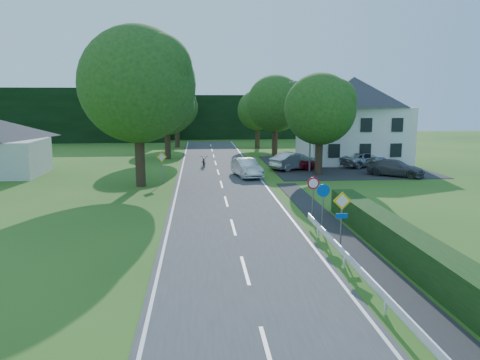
{
  "coord_description": "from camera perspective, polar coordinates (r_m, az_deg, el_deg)",
  "views": [
    {
      "loc": [
        -1.68,
        -10.75,
        6.43
      ],
      "look_at": [
        0.85,
        17.67,
        1.46
      ],
      "focal_mm": 35.0,
      "sensor_mm": 36.0,
      "label": 1
    }
  ],
  "objects": [
    {
      "name": "parked_car_grey",
      "position": [
        41.23,
        18.42,
        1.41
      ],
      "size": [
        4.83,
        4.33,
        1.35
      ],
      "primitive_type": "imported",
      "rotation": [
        0.0,
        0.0,
        0.91
      ],
      "color": "#444449",
      "rests_on": "parking_pad"
    },
    {
      "name": "tree_right_back",
      "position": [
        61.29,
        2.14,
        7.4
      ],
      "size": [
        6.2,
        6.2,
        7.56
      ],
      "primitive_type": null,
      "color": "#164715",
      "rests_on": "ground"
    },
    {
      "name": "tree_right_far",
      "position": [
        53.5,
        4.3,
        7.84
      ],
      "size": [
        7.4,
        7.4,
        9.09
      ],
      "primitive_type": null,
      "color": "#164715",
      "rests_on": "ground"
    },
    {
      "name": "sign_priority_right",
      "position": [
        20.2,
        12.31,
        -3.61
      ],
      "size": [
        0.78,
        0.09,
        2.59
      ],
      "color": "slate",
      "rests_on": "ground"
    },
    {
      "name": "footpath",
      "position": [
        15.74,
        21.09,
        -14.85
      ],
      "size": [
        1.5,
        44.0,
        0.04
      ],
      "primitive_type": "cube",
      "color": "#242326",
      "rests_on": "ground"
    },
    {
      "name": "parked_car_silver_a",
      "position": [
        43.02,
        6.67,
        2.33
      ],
      "size": [
        4.96,
        3.82,
        1.57
      ],
      "primitive_type": "imported",
      "rotation": [
        0.0,
        0.0,
        2.09
      ],
      "color": "#A4A3A8",
      "rests_on": "parking_pad"
    },
    {
      "name": "sign_roundabout",
      "position": [
        23.04,
        10.08,
        -2.19
      ],
      "size": [
        0.64,
        0.08,
        2.37
      ],
      "color": "slate",
      "rests_on": "ground"
    },
    {
      "name": "parking_pad",
      "position": [
        46.29,
        12.16,
        1.7
      ],
      "size": [
        14.0,
        16.0,
        0.04
      ],
      "primitive_type": "cube",
      "color": "#242326",
      "rests_on": "ground"
    },
    {
      "name": "tree_right_mid",
      "position": [
        40.13,
        9.69,
        6.69
      ],
      "size": [
        7.0,
        7.0,
        8.58
      ],
      "primitive_type": null,
      "color": "#164715",
      "rests_on": "ground"
    },
    {
      "name": "guardrail",
      "position": [
        12.76,
        22.71,
        -19.43
      ],
      "size": [
        0.12,
        26.0,
        0.69
      ],
      "primitive_type": null,
      "color": "white",
      "rests_on": "ground"
    },
    {
      "name": "treeline_right",
      "position": [
        77.42,
        2.12,
        7.71
      ],
      "size": [
        30.0,
        5.0,
        7.0
      ],
      "primitive_type": "cube",
      "color": "black",
      "rests_on": "ground"
    },
    {
      "name": "motorcycle",
      "position": [
        44.46,
        -4.42,
        2.31
      ],
      "size": [
        0.82,
        2.12,
        1.1
      ],
      "primitive_type": "imported",
      "rotation": [
        0.0,
        0.0,
        0.05
      ],
      "color": "black",
      "rests_on": "road"
    },
    {
      "name": "moving_car",
      "position": [
        38.68,
        0.8,
        1.51
      ],
      "size": [
        2.42,
        4.8,
        1.51
      ],
      "primitive_type": "imported",
      "rotation": [
        0.0,
        0.0,
        0.18
      ],
      "color": "silver",
      "rests_on": "road"
    },
    {
      "name": "parked_car_silver_b",
      "position": [
        46.15,
        14.91,
        2.45
      ],
      "size": [
        5.39,
        4.07,
        1.36
      ],
      "primitive_type": "imported",
      "rotation": [
        0.0,
        0.0,
        1.99
      ],
      "color": "#A2A3A9",
      "rests_on": "parking_pad"
    },
    {
      "name": "line_edge_right",
      "position": [
        31.79,
        3.94,
        -1.72
      ],
      "size": [
        0.12,
        80.0,
        0.01
      ],
      "primitive_type": "cube",
      "color": "white",
      "rests_on": "road"
    },
    {
      "name": "line_centre",
      "position": [
        31.45,
        -1.92,
        -1.83
      ],
      "size": [
        0.12,
        80.0,
        0.01
      ],
      "primitive_type": null,
      "color": "white",
      "rests_on": "road"
    },
    {
      "name": "tree_main",
      "position": [
        35.03,
        -12.31,
        8.66
      ],
      "size": [
        9.4,
        9.4,
        11.64
      ],
      "primitive_type": null,
      "color": "#164715",
      "rests_on": "ground"
    },
    {
      "name": "sign_priority_left",
      "position": [
        36.15,
        -9.52,
        2.26
      ],
      "size": [
        0.78,
        0.09,
        2.44
      ],
      "color": "slate",
      "rests_on": "ground"
    },
    {
      "name": "tree_left_far",
      "position": [
        50.91,
        -8.89,
        7.36
      ],
      "size": [
        7.0,
        7.0,
        8.58
      ],
      "primitive_type": null,
      "color": "#164715",
      "rests_on": "ground"
    },
    {
      "name": "treeline_left",
      "position": [
        77.41,
        -25.17,
        7.16
      ],
      "size": [
        44.0,
        6.0,
        8.0
      ],
      "primitive_type": "cube",
      "color": "black",
      "rests_on": "ground"
    },
    {
      "name": "ground",
      "position": [
        12.64,
        3.5,
        -20.71
      ],
      "size": [
        160.0,
        160.0,
        0.0
      ],
      "primitive_type": "plane",
      "color": "#244F16",
      "rests_on": "ground"
    },
    {
      "name": "road",
      "position": [
        31.46,
        -1.92,
        -1.88
      ],
      "size": [
        7.0,
        80.0,
        0.04
      ],
      "primitive_type": "cube",
      "color": "#38383B",
      "rests_on": "ground"
    },
    {
      "name": "parasol",
      "position": [
        45.31,
        9.88,
        2.7
      ],
      "size": [
        2.0,
        2.03,
        1.67
      ],
      "primitive_type": "imported",
      "rotation": [
        0.0,
        0.0,
        -0.1
      ],
      "color": "#AB0D15",
      "rests_on": "parking_pad"
    },
    {
      "name": "house_white",
      "position": [
        49.35,
        13.56,
        7.26
      ],
      "size": [
        10.6,
        8.4,
        8.6
      ],
      "color": "white",
      "rests_on": "ground"
    },
    {
      "name": "tree_left_back",
      "position": [
        62.86,
        -7.72,
        7.61
      ],
      "size": [
        6.6,
        6.6,
        8.07
      ],
      "primitive_type": null,
      "color": "#164715",
      "rests_on": "ground"
    },
    {
      "name": "parked_car_red",
      "position": [
        43.08,
        6.47,
        2.25
      ],
      "size": [
        4.43,
        2.47,
        1.42
      ],
      "primitive_type": "imported",
      "rotation": [
        0.0,
        0.0,
        1.37
      ],
      "color": "maroon",
      "rests_on": "parking_pad"
    },
    {
      "name": "sign_speed_limit",
      "position": [
        24.91,
        8.9,
        -1.02
      ],
      "size": [
        0.64,
        0.11,
        2.37
      ],
      "color": "slate",
      "rests_on": "ground"
    },
    {
      "name": "streetlight",
      "position": [
        41.95,
        8.42,
        7.09
      ],
      "size": [
        2.03,
        0.18,
        8.0
      ],
      "color": "slate",
      "rests_on": "ground"
    },
    {
      "name": "line_edge_left",
      "position": [
        31.45,
        -7.84,
        -1.92
      ],
      "size": [
        0.12,
        80.0,
        0.01
      ],
      "primitive_type": "cube",
      "color": "white",
      "rests_on": "road"
    }
  ]
}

